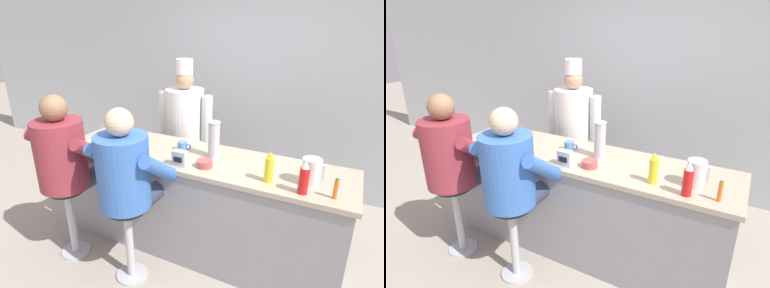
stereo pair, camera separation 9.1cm
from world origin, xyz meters
TOP-DOWN VIEW (x-y plane):
  - ground_plane at (0.00, 0.00)m, footprint 20.00×20.00m
  - wall_back at (0.00, 1.96)m, footprint 10.00×0.06m
  - diner_counter at (0.00, 0.34)m, footprint 2.58×0.69m
  - ketchup_bottle_red at (0.92, 0.10)m, footprint 0.07×0.07m
  - mustard_bottle_yellow at (0.66, 0.16)m, footprint 0.06×0.06m
  - hot_sauce_bottle_orange at (1.12, 0.13)m, footprint 0.03×0.03m
  - water_pitcher_clear at (0.94, 0.27)m, footprint 0.16×0.14m
  - breakfast_plate at (-1.01, 0.11)m, footprint 0.26×0.26m
  - cereal_bowl at (0.13, 0.18)m, footprint 0.13×0.13m
  - coffee_mug_tan at (-0.67, 0.28)m, footprint 0.13×0.08m
  - coffee_mug_blue at (-0.19, 0.40)m, footprint 0.13×0.09m
  - cup_stack_steel at (0.12, 0.40)m, footprint 0.11×0.11m
  - napkin_dispenser_chrome at (-0.06, 0.11)m, footprint 0.12×0.07m
  - diner_seated_maroon at (-0.99, -0.24)m, footprint 0.64×0.63m
  - diner_seated_blue at (-0.33, -0.24)m, footprint 0.62×0.61m
  - cook_in_whites_near at (-0.53, 1.07)m, footprint 0.66×0.42m

SIDE VIEW (x-z plane):
  - ground_plane at x=0.00m, z-range 0.00..0.00m
  - diner_counter at x=0.00m, z-range 0.00..0.95m
  - cook_in_whites_near at x=-0.53m, z-range 0.08..1.77m
  - diner_seated_blue at x=-0.33m, z-range 0.21..1.70m
  - breakfast_plate at x=-1.01m, z-range 0.94..0.99m
  - diner_seated_maroon at x=-0.99m, z-range 0.21..1.73m
  - cereal_bowl at x=0.13m, z-range 0.95..1.01m
  - coffee_mug_blue at x=-0.19m, z-range 0.95..1.04m
  - coffee_mug_tan at x=-0.67m, z-range 0.95..1.04m
  - napkin_dispenser_chrome at x=-0.06m, z-range 0.95..1.08m
  - hot_sauce_bottle_orange at x=1.12m, z-range 0.95..1.10m
  - water_pitcher_clear at x=0.94m, z-range 0.95..1.15m
  - mustard_bottle_yellow at x=0.66m, z-range 0.94..1.18m
  - ketchup_bottle_red at x=0.92m, z-range 0.94..1.19m
  - cup_stack_steel at x=0.12m, z-range 0.95..1.27m
  - wall_back at x=0.00m, z-range 0.00..2.70m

